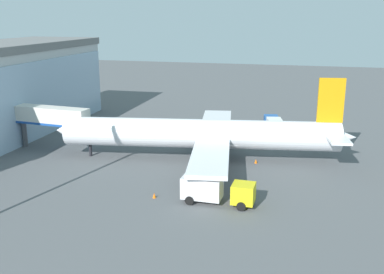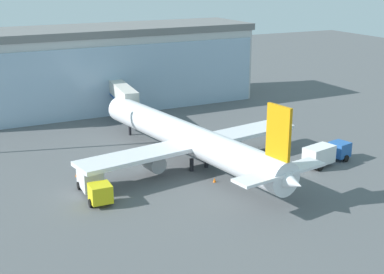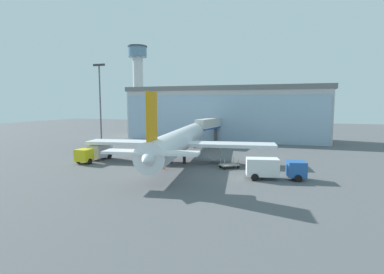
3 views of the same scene
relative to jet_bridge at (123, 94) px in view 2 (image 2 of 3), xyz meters
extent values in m
plane|color=#545659|center=(1.04, -25.40, -4.72)|extent=(240.00, 240.00, 0.00)
cube|color=#B9B9B9|center=(1.04, 12.18, 1.76)|extent=(52.57, 15.24, 12.96)
cube|color=#99B2CB|center=(1.20, 4.98, 1.12)|extent=(51.23, 1.41, 11.67)
cube|color=slate|center=(1.04, 12.18, 8.85)|extent=(53.63, 15.54, 1.20)
cube|color=beige|center=(-0.01, -0.11, 0.19)|extent=(3.24, 12.14, 2.40)
cube|color=#194799|center=(-0.01, -0.11, -0.86)|extent=(3.29, 12.14, 0.30)
cylinder|color=#4C4C51|center=(0.38, 4.37, -2.86)|extent=(0.70, 0.70, 3.71)
cylinder|color=silver|center=(1.14, -21.40, -1.24)|extent=(9.67, 35.60, 3.75)
cone|color=silver|center=(-1.85, -3.92, -1.24)|extent=(4.20, 3.59, 3.75)
cone|color=silver|center=(4.13, -38.89, -1.24)|extent=(4.00, 4.51, 3.37)
cube|color=silver|center=(1.44, -23.15, -1.62)|extent=(31.03, 9.32, 0.50)
cube|color=silver|center=(3.96, -37.90, -0.68)|extent=(11.25, 4.22, 0.30)
cube|color=orange|center=(3.88, -37.41, 3.41)|extent=(0.89, 3.21, 5.55)
cylinder|color=gray|center=(-4.40, -23.64, -2.97)|extent=(2.61, 3.51, 2.10)
cylinder|color=gray|center=(7.12, -21.67, -2.97)|extent=(2.61, 3.51, 2.10)
cylinder|color=black|center=(0.50, -24.33, -3.92)|extent=(0.50, 0.50, 1.60)
cylinder|color=black|center=(2.72, -23.95, -3.92)|extent=(0.50, 0.50, 1.60)
cylinder|color=black|center=(-1.34, -6.87, -3.92)|extent=(0.40, 0.40, 1.60)
cube|color=yellow|center=(-12.41, -29.21, -3.32)|extent=(2.24, 2.24, 1.90)
cube|color=silver|center=(-12.34, -25.02, -3.17)|extent=(2.27, 4.04, 2.20)
cylinder|color=black|center=(-11.31, -29.23, -4.27)|extent=(0.32, 0.90, 0.90)
cylinder|color=black|center=(-13.51, -29.20, -4.27)|extent=(0.32, 0.90, 0.90)
cylinder|color=black|center=(-11.22, -24.03, -4.27)|extent=(0.32, 0.90, 0.90)
cylinder|color=black|center=(-13.42, -24.00, -4.27)|extent=(0.32, 0.90, 0.90)
cube|color=#2659A5|center=(19.62, -28.87, -3.32)|extent=(2.64, 2.64, 1.90)
cube|color=white|center=(15.53, -29.82, -3.17)|extent=(4.39, 3.05, 2.20)
cylinder|color=black|center=(19.37, -27.80, -4.27)|extent=(0.94, 0.50, 0.90)
cylinder|color=black|center=(19.87, -29.95, -4.27)|extent=(0.94, 0.50, 0.90)
cylinder|color=black|center=(14.30, -28.98, -4.27)|extent=(0.94, 0.50, 0.90)
cylinder|color=black|center=(14.80, -31.12, -4.27)|extent=(0.94, 0.50, 0.90)
cube|color=#9E998C|center=(10.21, -24.91, -4.20)|extent=(3.19, 2.99, 0.16)
cylinder|color=black|center=(9.78, -26.17, -4.50)|extent=(0.42, 0.37, 0.44)
cylinder|color=#9E998C|center=(9.78, -26.17, -3.67)|extent=(0.08, 0.08, 0.90)
cylinder|color=black|center=(8.89, -25.04, -4.50)|extent=(0.42, 0.37, 0.44)
cylinder|color=#9E998C|center=(8.89, -25.04, -3.67)|extent=(0.08, 0.08, 0.90)
cylinder|color=black|center=(11.54, -24.78, -4.50)|extent=(0.42, 0.37, 0.44)
cylinder|color=#9E998C|center=(11.54, -24.78, -3.67)|extent=(0.08, 0.08, 0.90)
cylinder|color=black|center=(10.64, -23.65, -4.50)|extent=(0.42, 0.37, 0.44)
cylinder|color=#9E998C|center=(10.64, -23.65, -3.67)|extent=(0.08, 0.08, 0.90)
cone|color=orange|center=(1.35, -28.74, -4.44)|extent=(0.36, 0.36, 0.55)
cone|color=orange|center=(-12.68, -20.00, -4.44)|extent=(0.36, 0.36, 0.55)
camera|label=1|loc=(-53.41, -35.02, 13.60)|focal=42.00mm
camera|label=2|loc=(-26.04, -79.65, 18.98)|focal=50.00mm
camera|label=3|loc=(19.38, -67.98, 4.74)|focal=28.00mm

